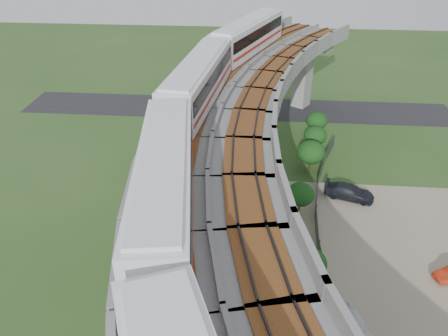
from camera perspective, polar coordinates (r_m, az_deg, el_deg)
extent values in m
plane|color=#2E5020|center=(37.02, -1.18, -10.49)|extent=(160.00, 160.00, 0.00)
cube|color=gray|center=(37.05, 21.17, -12.99)|extent=(18.00, 26.00, 0.04)
cube|color=#232326|center=(62.70, 1.61, 7.83)|extent=(60.00, 8.00, 0.03)
cube|color=#99968E|center=(63.11, 10.23, 11.58)|extent=(2.86, 2.93, 8.40)
cube|color=#99968E|center=(61.74, 10.65, 15.78)|extent=(7.21, 5.74, 1.20)
cube|color=#99968E|center=(43.17, 1.36, 2.84)|extent=(2.35, 2.51, 8.40)
cube|color=#99968E|center=(41.15, 1.45, 8.76)|extent=(7.31, 3.58, 1.20)
cube|color=#99968E|center=(26.64, -1.60, -18.52)|extent=(2.35, 2.51, 8.40)
cube|color=#99968E|center=(23.22, -1.77, -10.77)|extent=(7.31, 3.58, 1.20)
cube|color=gray|center=(56.19, 8.10, 15.59)|extent=(16.42, 20.91, 0.80)
cube|color=gray|center=(57.73, 4.09, 17.13)|extent=(8.66, 17.08, 1.00)
cube|color=gray|center=(54.48, 12.45, 15.70)|extent=(8.66, 17.08, 1.00)
cube|color=brown|center=(56.94, 6.03, 16.40)|extent=(10.68, 18.08, 0.12)
cube|color=black|center=(56.91, 6.04, 16.52)|extent=(9.69, 17.59, 0.12)
cube|color=brown|center=(55.28, 10.29, 15.66)|extent=(10.68, 18.08, 0.12)
cube|color=black|center=(55.25, 10.30, 15.78)|extent=(9.69, 17.59, 0.12)
cube|color=gray|center=(39.60, 1.04, 9.41)|extent=(11.77, 20.03, 0.80)
cube|color=gray|center=(40.37, -5.03, 11.09)|extent=(3.22, 18.71, 1.00)
cube|color=gray|center=(38.64, 7.38, 10.04)|extent=(3.22, 18.71, 1.00)
cube|color=brown|center=(39.93, -2.09, 10.29)|extent=(5.44, 19.05, 0.12)
cube|color=black|center=(39.89, -2.09, 10.45)|extent=(4.35, 18.88, 0.12)
cube|color=brown|center=(39.05, 4.24, 9.74)|extent=(5.44, 19.05, 0.12)
cube|color=black|center=(39.01, 4.25, 9.91)|extent=(4.35, 18.88, 0.12)
cube|color=gray|center=(23.60, -1.98, -6.84)|extent=(11.77, 20.03, 0.80)
cube|color=gray|center=(23.37, -12.66, -5.38)|extent=(3.22, 18.71, 1.00)
cube|color=gray|center=(23.55, 8.52, -4.59)|extent=(3.22, 18.71, 1.00)
cube|color=brown|center=(23.38, -7.43, -6.13)|extent=(5.44, 19.05, 0.12)
cube|color=black|center=(23.30, -7.45, -5.89)|extent=(4.35, 18.88, 0.12)
cube|color=brown|center=(23.47, 3.40, -5.72)|extent=(5.44, 19.05, 0.12)
cube|color=black|center=(23.40, 3.41, -5.48)|extent=(4.35, 18.88, 0.12)
cube|color=white|center=(22.71, -7.68, -1.90)|extent=(4.85, 15.23, 3.20)
cube|color=white|center=(21.85, -7.98, 1.86)|extent=(4.21, 14.41, 0.22)
cube|color=black|center=(22.47, -7.76, -0.93)|extent=(4.83, 14.65, 1.15)
cube|color=#B32B11|center=(23.12, -7.55, -3.46)|extent=(4.83, 14.65, 0.30)
cube|color=black|center=(23.52, -7.43, -4.90)|extent=(3.74, 12.89, 0.28)
cube|color=white|center=(36.62, -3.29, 11.30)|extent=(4.25, 15.20, 3.20)
cube|color=white|center=(36.09, -3.37, 13.85)|extent=(3.64, 14.40, 0.22)
cube|color=black|center=(36.47, -3.31, 11.97)|extent=(4.25, 14.61, 1.15)
cube|color=#B32B11|center=(36.87, -3.25, 10.20)|extent=(4.25, 14.61, 0.30)
cube|color=black|center=(37.13, -3.22, 9.18)|extent=(3.22, 12.88, 0.28)
cube|color=white|center=(50.83, 3.22, 16.85)|extent=(7.75, 15.00, 3.20)
cube|color=white|center=(50.45, 3.28, 18.72)|extent=(6.99, 14.11, 0.22)
cube|color=black|center=(50.73, 3.24, 17.34)|extent=(7.60, 14.46, 1.15)
cube|color=#B32B11|center=(51.02, 3.20, 16.03)|extent=(7.60, 14.46, 0.30)
cube|color=black|center=(51.20, 3.18, 15.26)|extent=(6.22, 12.61, 0.28)
cylinder|color=#2D382D|center=(53.39, 14.19, 3.44)|extent=(0.08, 0.08, 1.50)
cube|color=#2D382D|center=(51.21, 13.57, 2.31)|extent=(1.69, 4.77, 1.40)
cylinder|color=#2D382D|center=(49.05, 13.02, 1.05)|extent=(0.08, 0.08, 1.50)
cube|color=#2D382D|center=(46.91, 12.57, -0.35)|extent=(1.23, 4.91, 1.40)
cylinder|color=#2D382D|center=(44.79, 12.23, -1.91)|extent=(0.08, 0.08, 1.50)
cube|color=#2D382D|center=(42.71, 12.01, -3.65)|extent=(0.75, 4.99, 1.40)
cylinder|color=#2D382D|center=(40.68, 11.93, -5.57)|extent=(0.08, 0.08, 1.50)
cube|color=#2D382D|center=(38.70, 12.02, -7.72)|extent=(0.27, 5.04, 1.40)
cylinder|color=#2D382D|center=(36.80, 12.31, -10.10)|extent=(0.08, 0.08, 1.50)
cube|color=#2D382D|center=(34.99, 12.83, -12.73)|extent=(0.27, 5.04, 1.40)
cylinder|color=#2D382D|center=(33.29, 13.62, -15.64)|extent=(0.08, 0.08, 1.50)
cube|color=#2D382D|center=(31.71, 14.74, -18.83)|extent=(0.75, 4.99, 1.40)
cylinder|color=#382314|center=(54.93, 11.85, 4.59)|extent=(0.18, 0.18, 1.59)
ellipsoid|color=#153811|center=(54.27, 12.03, 6.07)|extent=(2.58, 2.58, 2.20)
cylinder|color=#382314|center=(51.90, 11.68, 2.78)|extent=(0.18, 0.18, 1.23)
ellipsoid|color=#153811|center=(51.28, 11.84, 4.16)|extent=(2.61, 2.61, 2.22)
cylinder|color=#382314|center=(47.60, 11.12, 0.32)|extent=(0.18, 0.18, 1.50)
ellipsoid|color=#153811|center=(46.82, 11.31, 2.04)|extent=(2.93, 2.93, 2.49)
cylinder|color=#382314|center=(40.72, 9.76, -5.20)|extent=(0.18, 0.18, 1.59)
ellipsoid|color=#153811|center=(39.84, 9.95, -3.40)|extent=(2.51, 2.51, 2.13)
cylinder|color=#382314|center=(37.00, 7.94, -9.44)|extent=(0.18, 0.18, 1.39)
ellipsoid|color=#153811|center=(36.21, 8.08, -7.91)|extent=(1.88, 1.88, 1.60)
cylinder|color=#382314|center=(34.20, 10.93, -13.88)|extent=(0.18, 0.18, 1.34)
ellipsoid|color=#153811|center=(33.23, 11.17, -12.13)|extent=(2.51, 2.51, 2.13)
ellipsoid|color=#153811|center=(29.14, 11.23, -20.52)|extent=(3.20, 3.20, 2.72)
imported|color=white|center=(31.93, 16.73, -19.04)|extent=(2.77, 3.91, 1.24)
imported|color=black|center=(44.20, 16.05, -3.00)|extent=(5.10, 3.23, 1.38)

